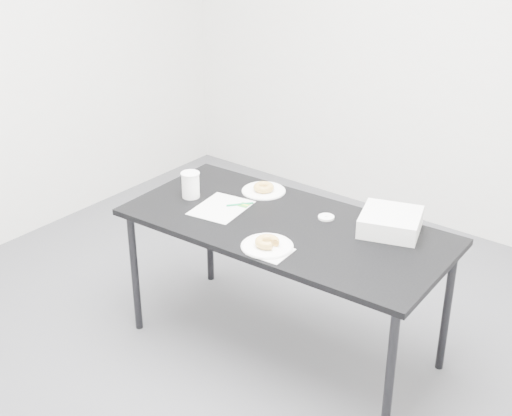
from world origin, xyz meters
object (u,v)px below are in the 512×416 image
Objects in this scene: donut_near at (267,242)px; coffee_cup at (191,185)px; plate_far at (264,191)px; donut_far at (264,187)px; bakery_box at (391,222)px; plate_near at (267,246)px; table at (285,234)px; pen at (240,204)px; scorecard at (221,208)px.

coffee_cup is at bearing 163.67° from donut_near.
coffee_cup reaches higher than plate_far.
donut_far is 0.40× the size of bakery_box.
bakery_box is (0.75, 0.01, 0.02)m from donut_far.
plate_far is (-0.39, 0.48, -0.00)m from plate_near.
plate_far is 2.13× the size of donut_far.
table is 0.59m from coffee_cup.
donut_near reaches higher than pen.
donut_near is at bearing -86.91° from pen.
scorecard is 2.15× the size of pen.
bakery_box reaches higher than table.
donut_far reaches higher than plate_far.
coffee_cup is at bearing 170.12° from scorecard.
donut_near is (0.07, -0.24, 0.08)m from table.
coffee_cup is at bearing 144.49° from pen.
donut_far is at bearing 72.27° from scorecard.
pen is 0.60× the size of plate_far.
coffee_cup reaches higher than scorecard.
pen is 0.51× the size of bakery_box.
pen is at bearing 144.74° from plate_near.
table is 5.43× the size of scorecard.
plate_near is at bearing -86.91° from pen.
pen reaches higher than table.
table is 0.26m from plate_near.
donut_far reaches higher than plate_near.
pen reaches higher than plate_far.
table is 6.81× the size of plate_near.
plate_near is (0.44, -0.19, 0.01)m from scorecard.
plate_near is 0.62m from donut_far.
plate_near is 0.62m from plate_far.
table is at bearing -168.67° from bakery_box.
plate_far is 1.69× the size of coffee_cup.
plate_near is 0.02m from donut_near.
bakery_box is (0.80, 0.31, 0.04)m from scorecard.
bakery_box reaches higher than plate_far.
donut_near is 0.62m from donut_far.
scorecard is 0.30m from donut_far.
bakery_box reaches higher than scorecard.
table is 11.81× the size of coffee_cup.
plate_far is at bearing 48.19° from coffee_cup.
bakery_box is at bearing 53.64° from plate_near.
pen is 0.21m from plate_far.
donut_near is at bearing -76.05° from table.
scorecard is at bearing -173.37° from table.
pen is 1.28× the size of donut_far.
donut_far is (-0.39, 0.48, -0.00)m from donut_near.
bakery_box is at bearing 1.03° from plate_far.
pen is at bearing 178.47° from bakery_box.
donut_far reaches higher than scorecard.
table is at bearing -56.07° from pen.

